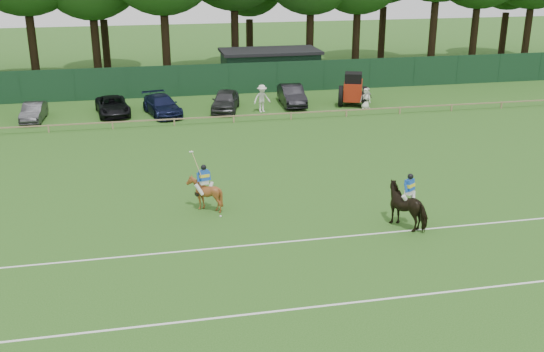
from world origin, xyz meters
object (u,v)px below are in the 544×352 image
object	(u,v)px
polo_ball	(221,216)
tractor	(353,90)
sedan_grey	(34,112)
hatch_grey	(225,101)
utility_shed	(270,67)
estate_black	(292,95)
spectator_left	(262,98)
horse_chestnut	(205,193)
sedan_navy	(162,105)
suv_black	(113,106)
horse_dark	(408,206)
spectator_mid	(367,98)
spectator_right	(366,99)

from	to	relation	value
polo_ball	tractor	world-z (taller)	tractor
sedan_grey	polo_ball	world-z (taller)	sedan_grey
hatch_grey	utility_shed	size ratio (longest dim) A/B	0.52
estate_black	spectator_left	bearing A→B (deg)	-144.59
horse_chestnut	spectator_left	xyz separation A→B (m)	(6.03, 17.52, 0.21)
sedan_grey	sedan_navy	world-z (taller)	sedan_navy
suv_black	estate_black	bearing A→B (deg)	-6.71
polo_ball	sedan_navy	bearing A→B (deg)	94.85
suv_black	tractor	distance (m)	17.66
utility_shed	estate_black	bearing A→B (deg)	-89.42
suv_black	estate_black	xyz separation A→B (m)	(13.14, 0.30, 0.12)
horse_chestnut	suv_black	size ratio (longest dim) A/B	0.34
suv_black	sedan_navy	xyz separation A→B (m)	(3.43, -0.77, 0.05)
sedan_navy	hatch_grey	xyz separation A→B (m)	(4.56, 0.32, 0.06)
suv_black	tractor	world-z (taller)	tractor
horse_dark	sedan_navy	world-z (taller)	horse_dark
horse_dark	horse_chestnut	bearing A→B (deg)	-57.93
polo_ball	hatch_grey	bearing A→B (deg)	81.40
sedan_grey	spectator_left	xyz separation A→B (m)	(15.77, -0.72, 0.37)
sedan_navy	spectator_mid	xyz separation A→B (m)	(14.84, -1.26, 0.11)
horse_dark	horse_chestnut	size ratio (longest dim) A/B	1.38
estate_black	tractor	world-z (taller)	tractor
horse_chestnut	estate_black	bearing A→B (deg)	-128.42
spectator_left	tractor	bearing A→B (deg)	-6.18
hatch_grey	spectator_left	world-z (taller)	spectator_left
horse_dark	spectator_mid	size ratio (longest dim) A/B	1.36
utility_shed	tractor	bearing A→B (deg)	-62.09
sedan_grey	polo_ball	xyz separation A→B (m)	(10.31, -19.25, -0.57)
horse_dark	hatch_grey	distance (m)	22.47
tractor	spectator_mid	bearing A→B (deg)	-46.11
estate_black	sedan_navy	bearing A→B (deg)	-170.55
sedan_navy	spectator_mid	world-z (taller)	spectator_mid
spectator_left	tractor	xyz separation A→B (m)	(7.12, 0.78, 0.18)
sedan_grey	suv_black	xyz separation A→B (m)	(5.25, 0.64, 0.02)
spectator_left	polo_ball	size ratio (longest dim) A/B	21.95
hatch_grey	spectator_right	world-z (taller)	spectator_right
tractor	polo_ball	bearing A→B (deg)	-102.81
sedan_navy	spectator_left	distance (m)	7.12
horse_dark	utility_shed	size ratio (longest dim) A/B	0.26
hatch_grey	estate_black	bearing A→B (deg)	23.05
spectator_mid	sedan_navy	bearing A→B (deg)	146.31
sedan_grey	hatch_grey	xyz separation A→B (m)	(13.25, 0.19, 0.13)
polo_ball	spectator_right	bearing A→B (deg)	53.80
spectator_left	spectator_mid	xyz separation A→B (m)	(7.76, -0.67, -0.20)
horse_dark	horse_chestnut	world-z (taller)	horse_dark
horse_dark	utility_shed	distance (m)	30.50
spectator_mid	polo_ball	size ratio (longest dim) A/B	17.57
horse_dark	spectator_left	xyz separation A→B (m)	(-2.16, 21.06, 0.08)
suv_black	sedan_navy	world-z (taller)	sedan_navy
hatch_grey	spectator_left	bearing A→B (deg)	-4.92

